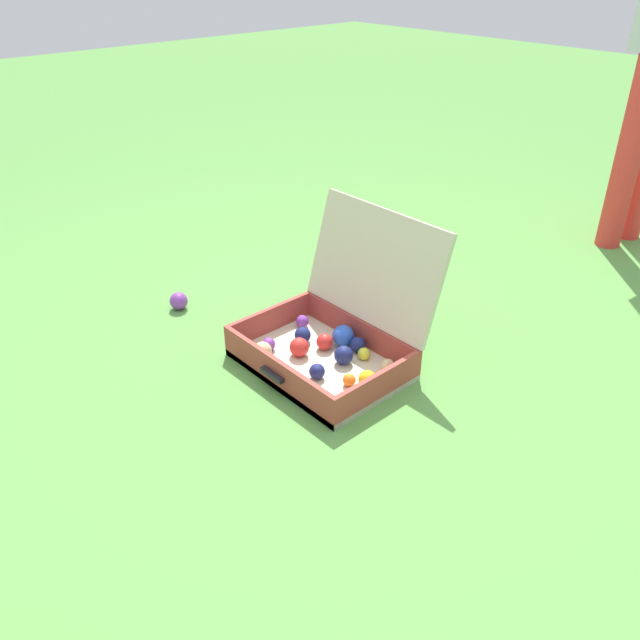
# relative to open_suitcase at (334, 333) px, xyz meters

# --- Properties ---
(ground_plane) EXTENTS (16.00, 16.00, 0.00)m
(ground_plane) POSITION_rel_open_suitcase_xyz_m (0.10, -0.06, -0.11)
(ground_plane) COLOR #569342
(open_suitcase) EXTENTS (0.60, 0.57, 0.53)m
(open_suitcase) POSITION_rel_open_suitcase_xyz_m (0.00, 0.00, 0.00)
(open_suitcase) COLOR beige
(open_suitcase) RESTS_ON ground
(stray_ball_on_grass) EXTENTS (0.08, 0.08, 0.08)m
(stray_ball_on_grass) POSITION_rel_open_suitcase_xyz_m (-0.72, -0.23, -0.08)
(stray_ball_on_grass) COLOR purple
(stray_ball_on_grass) RESTS_ON ground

